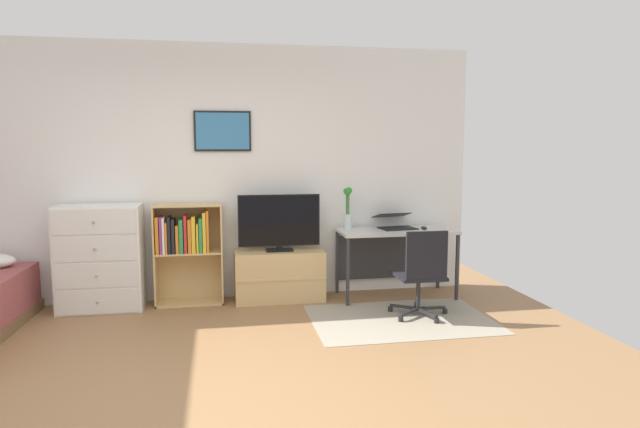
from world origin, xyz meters
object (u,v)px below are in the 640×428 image
at_px(dresser, 100,258).
at_px(office_chair, 422,271).
at_px(desk, 394,241).
at_px(bamboo_vase, 348,208).
at_px(tv_stand, 279,275).
at_px(computer_mouse, 424,228).
at_px(laptop, 395,222).
at_px(television, 279,223).
at_px(bookshelf, 186,244).

bearing_deg(dresser, office_chair, -15.63).
distance_m(desk, bamboo_vase, 0.63).
relative_size(dresser, tv_stand, 1.13).
distance_m(tv_stand, computer_mouse, 1.64).
distance_m(tv_stand, laptop, 1.39).
relative_size(dresser, bamboo_vase, 2.33).
relative_size(dresser, desk, 0.84).
xyz_separation_m(tv_stand, computer_mouse, (1.56, -0.12, 0.49)).
xyz_separation_m(desk, laptop, (0.02, 0.04, 0.20)).
height_order(television, computer_mouse, television).
bearing_deg(tv_stand, bamboo_vase, 5.05).
distance_m(laptop, bamboo_vase, 0.55).
xyz_separation_m(desk, bamboo_vase, (-0.50, 0.08, 0.36)).
relative_size(tv_stand, computer_mouse, 9.03).
bearing_deg(laptop, desk, -123.53).
relative_size(dresser, bookshelf, 1.01).
xyz_separation_m(tv_stand, television, (0.00, -0.02, 0.57)).
height_order(laptop, computer_mouse, laptop).
bearing_deg(laptop, dresser, 172.64).
distance_m(bookshelf, computer_mouse, 2.54).
bearing_deg(tv_stand, dresser, -179.52).
distance_m(television, office_chair, 1.57).
bearing_deg(bamboo_vase, desk, -8.55).
bearing_deg(office_chair, bookshelf, 158.01).
height_order(tv_stand, television, television).
relative_size(bookshelf, laptop, 2.27).
distance_m(desk, office_chair, 0.87).
xyz_separation_m(bookshelf, office_chair, (2.23, -0.92, -0.18)).
relative_size(desk, office_chair, 1.46).
height_order(television, desk, television).
height_order(dresser, laptop, dresser).
bearing_deg(desk, laptop, 64.67).
xyz_separation_m(laptop, computer_mouse, (0.28, -0.15, -0.05)).
relative_size(tv_stand, desk, 0.75).
height_order(office_chair, laptop, laptop).
bearing_deg(laptop, bookshelf, 171.41).
relative_size(desk, computer_mouse, 12.04).
relative_size(dresser, laptop, 2.30).
bearing_deg(desk, bookshelf, 178.60).
xyz_separation_m(desk, computer_mouse, (0.30, -0.11, 0.15)).
height_order(dresser, tv_stand, dresser).
height_order(bookshelf, computer_mouse, bookshelf).
bearing_deg(bookshelf, dresser, -175.82).
bearing_deg(laptop, tv_stand, 173.16).
bearing_deg(bamboo_vase, television, -173.27).
bearing_deg(laptop, bamboo_vase, 167.79).
bearing_deg(bamboo_vase, dresser, -178.16).
xyz_separation_m(laptop, bamboo_vase, (-0.52, 0.04, 0.16)).
height_order(dresser, computer_mouse, dresser).
xyz_separation_m(bookshelf, bamboo_vase, (1.72, 0.02, 0.33)).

